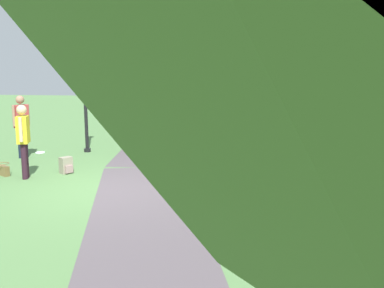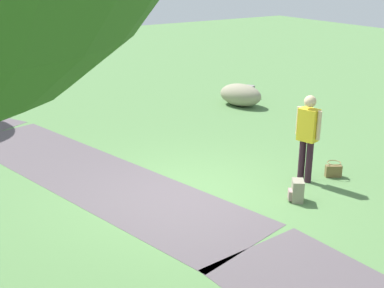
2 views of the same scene
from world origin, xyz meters
name	(u,v)px [view 2 (image 2 of 2)]	position (x,y,z in m)	size (l,w,h in m)	color
ground_plane	(188,196)	(0.00, 0.00, 0.00)	(48.00, 48.00, 0.00)	#527B45
footpath_segment_mid	(92,175)	(1.87, 1.11, 0.00)	(8.24, 3.75, 0.01)	#534A4F
lawn_boulder	(241,95)	(4.41, -4.68, 0.33)	(1.53, 1.21, 0.66)	gray
woman_with_handbag	(308,132)	(-0.66, -2.29, 1.00)	(0.51, 0.32, 1.73)	#2F1724
handbag_on_grass	(333,170)	(-0.82, -2.92, 0.14)	(0.37, 0.37, 0.31)	brown
backpack_by_boulder	(249,92)	(4.99, -5.49, 0.19)	(0.34, 0.33, 0.40)	gray
spare_backpack_on_lawn	(297,191)	(-1.23, -1.53, 0.19)	(0.35, 0.35, 0.40)	gray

